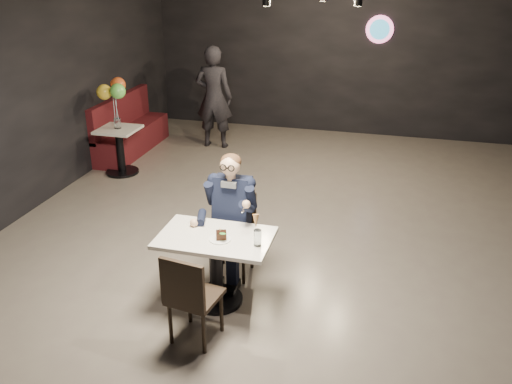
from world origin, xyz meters
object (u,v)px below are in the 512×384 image
(main_table, at_px, (216,269))
(seated_man, at_px, (232,215))
(chair_far, at_px, (233,236))
(balloon_vase, at_px, (117,123))
(sundae_glass, at_px, (258,238))
(booth_bench, at_px, (131,125))
(side_table, at_px, (120,151))
(chair_near, at_px, (195,295))
(passerby, at_px, (214,97))

(main_table, height_order, seated_man, seated_man)
(chair_far, xyz_separation_m, balloon_vase, (-2.62, 2.43, 0.37))
(sundae_glass, relative_size, booth_bench, 0.08)
(main_table, height_order, booth_bench, booth_bench)
(side_table, bearing_deg, sundae_glass, -44.85)
(main_table, distance_m, chair_far, 0.56)
(chair_near, height_order, booth_bench, booth_bench)
(chair_far, distance_m, booth_bench, 4.50)
(booth_bench, bearing_deg, side_table, -73.30)
(seated_man, xyz_separation_m, passerby, (-1.60, 4.10, 0.19))
(main_table, relative_size, chair_near, 1.20)
(chair_far, distance_m, sundae_glass, 0.85)
(chair_far, xyz_separation_m, side_table, (-2.62, 2.43, -0.08))
(booth_bench, height_order, side_table, booth_bench)
(main_table, relative_size, seated_man, 0.76)
(sundae_glass, relative_size, balloon_vase, 1.01)
(side_table, relative_size, passerby, 0.41)
(sundae_glass, distance_m, side_table, 4.35)
(main_table, height_order, sundae_glass, sundae_glass)
(main_table, bearing_deg, chair_near, -90.00)
(main_table, distance_m, sundae_glass, 0.64)
(sundae_glass, xyz_separation_m, balloon_vase, (-3.07, 3.05, -0.00))
(main_table, relative_size, sundae_glass, 6.79)
(balloon_vase, bearing_deg, chair_far, -42.76)
(sundae_glass, xyz_separation_m, passerby, (-2.05, 4.73, 0.08))
(side_table, bearing_deg, chair_near, -53.61)
(passerby, bearing_deg, main_table, 106.73)
(chair_near, relative_size, sundae_glass, 5.68)
(main_table, relative_size, booth_bench, 0.55)
(chair_far, relative_size, balloon_vase, 5.73)
(chair_near, height_order, passerby, passerby)
(chair_near, bearing_deg, side_table, 135.10)
(seated_man, relative_size, booth_bench, 0.72)
(seated_man, bearing_deg, chair_near, -90.00)
(seated_man, distance_m, sundae_glass, 0.77)
(chair_far, height_order, balloon_vase, chair_far)
(chair_near, bearing_deg, booth_bench, 131.38)
(chair_near, relative_size, booth_bench, 0.46)
(seated_man, xyz_separation_m, booth_bench, (-2.92, 3.43, -0.22))
(chair_near, bearing_deg, sundae_glass, 57.69)
(main_table, xyz_separation_m, booth_bench, (-2.92, 3.98, 0.12))
(balloon_vase, distance_m, passerby, 1.96)
(chair_far, relative_size, sundae_glass, 5.68)
(chair_far, bearing_deg, passerby, 111.35)
(booth_bench, distance_m, side_table, 1.05)
(main_table, distance_m, balloon_vase, 3.99)
(main_table, relative_size, balloon_vase, 6.85)
(chair_near, height_order, seated_man, seated_man)
(passerby, bearing_deg, balloon_vase, 56.34)
(booth_bench, xyz_separation_m, side_table, (0.30, -1.00, -0.12))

